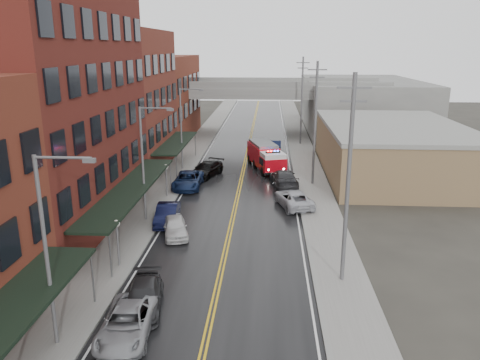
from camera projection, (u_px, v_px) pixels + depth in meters
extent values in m
cube|color=black|center=(237.00, 199.00, 42.28)|extent=(11.00, 160.00, 0.02)
cube|color=slate|center=(157.00, 197.00, 42.70)|extent=(3.00, 160.00, 0.15)
cube|color=slate|center=(318.00, 200.00, 41.82)|extent=(3.00, 160.00, 0.15)
cube|color=gray|center=(175.00, 197.00, 42.60)|extent=(0.30, 160.00, 0.15)
cube|color=gray|center=(300.00, 199.00, 41.92)|extent=(0.30, 160.00, 0.15)
cube|color=#571D17|center=(47.00, 108.00, 33.90)|extent=(9.00, 20.00, 18.00)
cube|color=#5C211B|center=(122.00, 101.00, 51.10)|extent=(9.00, 15.00, 15.00)
cube|color=maroon|center=(160.00, 98.00, 68.31)|extent=(9.00, 20.00, 12.00)
cube|color=olive|center=(392.00, 151.00, 50.23)|extent=(14.00, 22.00, 5.00)
cube|color=slate|center=(360.00, 104.00, 78.48)|extent=(18.00, 30.00, 8.00)
cylinder|color=slate|center=(93.00, 279.00, 24.60)|extent=(0.10, 0.10, 3.00)
cube|color=black|center=(131.00, 188.00, 35.20)|extent=(2.60, 18.00, 0.18)
cylinder|color=slate|center=(110.00, 256.00, 27.28)|extent=(0.10, 0.10, 3.00)
cylinder|color=slate|center=(171.00, 177.00, 43.79)|extent=(0.10, 0.10, 3.00)
cube|color=black|center=(176.00, 143.00, 51.99)|extent=(2.60, 13.00, 0.18)
cylinder|color=slate|center=(176.00, 170.00, 46.48)|extent=(0.10, 0.10, 3.00)
cylinder|color=slate|center=(195.00, 145.00, 58.19)|extent=(0.10, 0.10, 3.00)
cylinder|color=#59595B|center=(118.00, 246.00, 28.85)|extent=(0.14, 0.14, 2.80)
sphere|color=silver|center=(116.00, 224.00, 28.44)|extent=(0.44, 0.44, 0.44)
cylinder|color=#59595B|center=(167.00, 183.00, 42.29)|extent=(0.14, 0.14, 2.80)
sphere|color=silver|center=(166.00, 167.00, 41.87)|extent=(0.44, 0.44, 0.44)
cylinder|color=#59595B|center=(46.00, 256.00, 20.35)|extent=(0.18, 0.18, 9.00)
cylinder|color=#59595B|center=(63.00, 158.00, 19.07)|extent=(2.40, 0.12, 0.12)
cube|color=#59595B|center=(89.00, 160.00, 19.03)|extent=(0.50, 0.22, 0.18)
cylinder|color=#59595B|center=(143.00, 166.00, 35.70)|extent=(0.18, 0.18, 9.00)
cylinder|color=#59595B|center=(155.00, 108.00, 34.42)|extent=(2.40, 0.12, 0.12)
cube|color=#59595B|center=(170.00, 110.00, 34.38)|extent=(0.50, 0.22, 0.18)
cylinder|color=#59595B|center=(181.00, 130.00, 51.06)|extent=(0.18, 0.18, 9.00)
cylinder|color=#59595B|center=(191.00, 89.00, 49.77)|extent=(2.40, 0.12, 0.12)
cube|color=#59595B|center=(201.00, 90.00, 49.74)|extent=(0.50, 0.22, 0.18)
cylinder|color=#59595B|center=(348.00, 183.00, 25.81)|extent=(0.24, 0.24, 12.00)
cube|color=#59595B|center=(354.00, 88.00, 24.38)|extent=(1.80, 0.12, 0.12)
cube|color=#59595B|center=(353.00, 101.00, 24.57)|extent=(1.40, 0.12, 0.12)
cylinder|color=#59595B|center=(315.00, 125.00, 45.00)|extent=(0.24, 0.24, 12.00)
cube|color=#59595B|center=(317.00, 70.00, 43.57)|extent=(1.80, 0.12, 0.12)
cube|color=#59595B|center=(317.00, 77.00, 43.76)|extent=(1.40, 0.12, 0.12)
cylinder|color=#59595B|center=(302.00, 102.00, 64.19)|extent=(0.24, 0.24, 12.00)
cube|color=#59595B|center=(303.00, 63.00, 62.76)|extent=(1.80, 0.12, 0.12)
cube|color=#59595B|center=(303.00, 68.00, 62.96)|extent=(1.40, 0.12, 0.12)
cube|color=slate|center=(251.00, 91.00, 71.14)|extent=(40.00, 10.00, 1.50)
cube|color=slate|center=(181.00, 115.00, 72.83)|extent=(1.60, 8.00, 6.00)
cube|color=slate|center=(323.00, 116.00, 71.50)|extent=(1.60, 8.00, 6.00)
cube|color=#BD0815|center=(263.00, 154.00, 53.36)|extent=(3.86, 5.84, 2.05)
cube|color=#BD0815|center=(273.00, 164.00, 49.88)|extent=(3.06, 3.12, 1.46)
cube|color=silver|center=(273.00, 155.00, 49.61)|extent=(2.89, 2.90, 0.49)
cube|color=black|center=(272.00, 161.00, 49.98)|extent=(2.80, 2.20, 0.78)
cube|color=slate|center=(263.00, 144.00, 53.04)|extent=(3.52, 5.39, 0.29)
cube|color=black|center=(273.00, 152.00, 49.52)|extent=(1.57, 0.71, 0.14)
sphere|color=#FF0C0C|center=(268.00, 152.00, 49.38)|extent=(0.20, 0.20, 0.20)
sphere|color=#1933FF|center=(278.00, 151.00, 49.61)|extent=(0.20, 0.20, 0.20)
cylinder|color=black|center=(263.00, 171.00, 49.75)|extent=(1.03, 0.60, 0.98)
cylinder|color=black|center=(282.00, 170.00, 50.22)|extent=(1.03, 0.60, 0.98)
cylinder|color=black|center=(255.00, 164.00, 52.95)|extent=(1.03, 0.60, 0.98)
cylinder|color=black|center=(273.00, 163.00, 53.41)|extent=(1.03, 0.60, 0.98)
cylinder|color=black|center=(250.00, 159.00, 55.24)|extent=(1.03, 0.60, 0.98)
cylinder|color=black|center=(267.00, 158.00, 55.70)|extent=(1.03, 0.60, 0.98)
imported|color=gray|center=(127.00, 323.00, 22.08)|extent=(2.60, 5.13, 1.39)
imported|color=#242426|center=(144.00, 297.00, 24.39)|extent=(2.55, 4.84, 1.34)
imported|color=silver|center=(175.00, 227.00, 33.88)|extent=(2.70, 4.42, 1.41)
imported|color=black|center=(167.00, 214.00, 36.29)|extent=(1.90, 4.62, 1.49)
imported|color=#122045|center=(188.00, 180.00, 45.45)|extent=(2.55, 5.53, 1.54)
imported|color=black|center=(206.00, 169.00, 49.45)|extent=(3.75, 5.63, 1.51)
imported|color=#B2B4BB|center=(294.00, 199.00, 40.05)|extent=(3.71, 5.67, 1.45)
imported|color=#28282B|center=(284.00, 178.00, 45.82)|extent=(3.01, 6.01, 1.67)
imported|color=silver|center=(275.00, 154.00, 56.81)|extent=(2.11, 4.23, 1.38)
imported|color=black|center=(275.00, 145.00, 61.59)|extent=(1.63, 4.45, 1.46)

